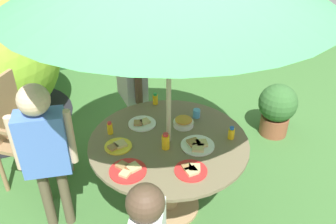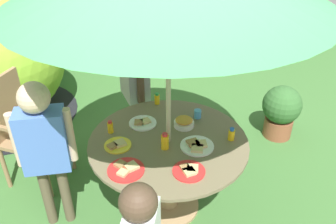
{
  "view_description": "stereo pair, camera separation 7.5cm",
  "coord_description": "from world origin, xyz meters",
  "px_view_note": "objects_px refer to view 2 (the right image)",
  "views": [
    {
      "loc": [
        -0.93,
        -1.98,
        2.36
      ],
      "look_at": [
        0.03,
        0.07,
        0.93
      ],
      "focal_mm": 37.76,
      "sensor_mm": 36.0,
      "label": 1
    },
    {
      "loc": [
        -0.86,
        -2.01,
        2.36
      ],
      "look_at": [
        0.03,
        0.07,
        0.93
      ],
      "focal_mm": 37.76,
      "sensor_mm": 36.0,
      "label": 2
    }
  ],
  "objects_px": {
    "snack_bowl": "(184,122)",
    "potted_plant": "(281,110)",
    "wooden_chair": "(22,126)",
    "plate_front_edge": "(189,171)",
    "child_in_grey_shirt": "(134,72)",
    "juice_bottle_far_left": "(157,99)",
    "child_in_blue_shirt": "(44,141)",
    "plate_center_front": "(118,145)",
    "plate_back_edge": "(126,169)",
    "juice_bottle_mid_left": "(165,141)",
    "cup_near": "(198,114)",
    "juice_bottle_near_left": "(231,134)",
    "plate_far_right": "(197,146)",
    "garden_table": "(168,160)",
    "plate_near_right": "(143,123)",
    "juice_bottle_center_back": "(110,127)"
  },
  "relations": [
    {
      "from": "plate_back_edge",
      "to": "plate_center_front",
      "type": "height_order",
      "value": "same"
    },
    {
      "from": "garden_table",
      "to": "snack_bowl",
      "type": "distance_m",
      "value": 0.33
    },
    {
      "from": "potted_plant",
      "to": "juice_bottle_near_left",
      "type": "bearing_deg",
      "value": -148.38
    },
    {
      "from": "juice_bottle_mid_left",
      "to": "plate_near_right",
      "type": "bearing_deg",
      "value": 96.63
    },
    {
      "from": "plate_near_right",
      "to": "juice_bottle_far_left",
      "type": "xyz_separation_m",
      "value": [
        0.23,
        0.25,
        0.04
      ]
    },
    {
      "from": "snack_bowl",
      "to": "plate_front_edge",
      "type": "height_order",
      "value": "snack_bowl"
    },
    {
      "from": "garden_table",
      "to": "plate_near_right",
      "type": "distance_m",
      "value": 0.38
    },
    {
      "from": "juice_bottle_far_left",
      "to": "plate_center_front",
      "type": "bearing_deg",
      "value": -137.45
    },
    {
      "from": "child_in_blue_shirt",
      "to": "juice_bottle_far_left",
      "type": "distance_m",
      "value": 1.07
    },
    {
      "from": "snack_bowl",
      "to": "potted_plant",
      "type": "bearing_deg",
      "value": 15.1
    },
    {
      "from": "plate_far_right",
      "to": "juice_bottle_near_left",
      "type": "bearing_deg",
      "value": -4.05
    },
    {
      "from": "potted_plant",
      "to": "child_in_grey_shirt",
      "type": "height_order",
      "value": "child_in_grey_shirt"
    },
    {
      "from": "cup_near",
      "to": "plate_far_right",
      "type": "bearing_deg",
      "value": -117.7
    },
    {
      "from": "child_in_blue_shirt",
      "to": "plate_center_front",
      "type": "bearing_deg",
      "value": -0.64
    },
    {
      "from": "plate_front_edge",
      "to": "juice_bottle_far_left",
      "type": "height_order",
      "value": "juice_bottle_far_left"
    },
    {
      "from": "garden_table",
      "to": "juice_bottle_center_back",
      "type": "distance_m",
      "value": 0.53
    },
    {
      "from": "plate_far_right",
      "to": "plate_back_edge",
      "type": "bearing_deg",
      "value": -175.82
    },
    {
      "from": "wooden_chair",
      "to": "child_in_blue_shirt",
      "type": "bearing_deg",
      "value": -126.64
    },
    {
      "from": "plate_back_edge",
      "to": "juice_bottle_far_left",
      "type": "xyz_separation_m",
      "value": [
        0.53,
        0.75,
        0.04
      ]
    },
    {
      "from": "plate_far_right",
      "to": "cup_near",
      "type": "relative_size",
      "value": 3.45
    },
    {
      "from": "plate_front_edge",
      "to": "juice_bottle_near_left",
      "type": "bearing_deg",
      "value": 24.09
    },
    {
      "from": "wooden_chair",
      "to": "plate_front_edge",
      "type": "bearing_deg",
      "value": -100.66
    },
    {
      "from": "child_in_grey_shirt",
      "to": "plate_near_right",
      "type": "bearing_deg",
      "value": -10.75
    },
    {
      "from": "plate_back_edge",
      "to": "cup_near",
      "type": "height_order",
      "value": "cup_near"
    },
    {
      "from": "plate_near_right",
      "to": "plate_front_edge",
      "type": "relative_size",
      "value": 1.0
    },
    {
      "from": "snack_bowl",
      "to": "plate_far_right",
      "type": "bearing_deg",
      "value": -95.44
    },
    {
      "from": "plate_center_front",
      "to": "child_in_grey_shirt",
      "type": "bearing_deg",
      "value": 63.06
    },
    {
      "from": "plate_far_right",
      "to": "plate_center_front",
      "type": "relative_size",
      "value": 1.24
    },
    {
      "from": "child_in_grey_shirt",
      "to": "snack_bowl",
      "type": "relative_size",
      "value": 8.49
    },
    {
      "from": "plate_front_edge",
      "to": "juice_bottle_far_left",
      "type": "relative_size",
      "value": 2.13
    },
    {
      "from": "juice_bottle_center_back",
      "to": "juice_bottle_near_left",
      "type": "bearing_deg",
      "value": -29.0
    },
    {
      "from": "plate_near_right",
      "to": "cup_near",
      "type": "xyz_separation_m",
      "value": [
        0.46,
        -0.1,
        0.03
      ]
    },
    {
      "from": "plate_back_edge",
      "to": "juice_bottle_mid_left",
      "type": "relative_size",
      "value": 1.95
    },
    {
      "from": "garden_table",
      "to": "plate_near_right",
      "type": "relative_size",
      "value": 5.42
    },
    {
      "from": "child_in_blue_shirt",
      "to": "potted_plant",
      "type": "bearing_deg",
      "value": 20.2
    },
    {
      "from": "plate_center_front",
      "to": "garden_table",
      "type": "bearing_deg",
      "value": -12.77
    },
    {
      "from": "snack_bowl",
      "to": "juice_bottle_mid_left",
      "type": "distance_m",
      "value": 0.33
    },
    {
      "from": "child_in_grey_shirt",
      "to": "plate_far_right",
      "type": "relative_size",
      "value": 5.48
    },
    {
      "from": "plate_back_edge",
      "to": "wooden_chair",
      "type": "bearing_deg",
      "value": 120.5
    },
    {
      "from": "plate_near_right",
      "to": "wooden_chair",
      "type": "bearing_deg",
      "value": 148.07
    },
    {
      "from": "wooden_chair",
      "to": "plate_center_front",
      "type": "height_order",
      "value": "wooden_chair"
    },
    {
      "from": "cup_near",
      "to": "juice_bottle_near_left",
      "type": "bearing_deg",
      "value": -75.63
    },
    {
      "from": "garden_table",
      "to": "plate_front_edge",
      "type": "relative_size",
      "value": 5.42
    },
    {
      "from": "garden_table",
      "to": "plate_front_edge",
      "type": "distance_m",
      "value": 0.44
    },
    {
      "from": "snack_bowl",
      "to": "cup_near",
      "type": "distance_m",
      "value": 0.18
    },
    {
      "from": "juice_bottle_center_back",
      "to": "potted_plant",
      "type": "bearing_deg",
      "value": 6.3
    },
    {
      "from": "plate_near_right",
      "to": "juice_bottle_far_left",
      "type": "relative_size",
      "value": 2.13
    },
    {
      "from": "juice_bottle_far_left",
      "to": "plate_back_edge",
      "type": "bearing_deg",
      "value": -125.22
    },
    {
      "from": "garden_table",
      "to": "snack_bowl",
      "type": "bearing_deg",
      "value": 33.77
    },
    {
      "from": "plate_near_right",
      "to": "juice_bottle_far_left",
      "type": "height_order",
      "value": "juice_bottle_far_left"
    }
  ]
}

